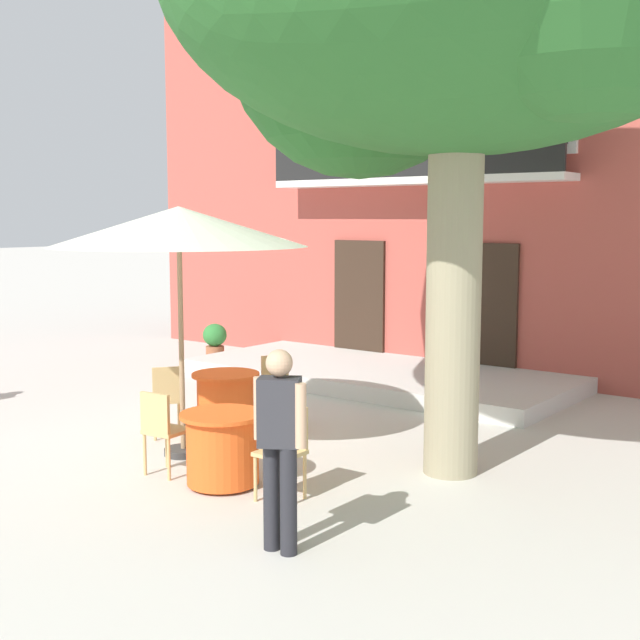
{
  "coord_description": "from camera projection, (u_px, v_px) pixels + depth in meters",
  "views": [
    {
      "loc": [
        7.26,
        -7.72,
        2.73
      ],
      "look_at": [
        0.25,
        1.43,
        1.3
      ],
      "focal_mm": 46.67,
      "sensor_mm": 36.0,
      "label": 1
    }
  ],
  "objects": [
    {
      "name": "building_facade",
      "position": [
        476.0,
        164.0,
        15.99
      ],
      "size": [
        13.0,
        5.09,
        7.5
      ],
      "color": "#B24C42",
      "rests_on": "ground"
    },
    {
      "name": "ground_planter_left",
      "position": [
        215.0,
        340.0,
        15.73
      ],
      "size": [
        0.45,
        0.45,
        0.73
      ],
      "color": "#995638",
      "rests_on": "ground"
    },
    {
      "name": "cafe_chair_near_tree_0",
      "position": [
        285.0,
        445.0,
        8.06
      ],
      "size": [
        0.41,
        0.41,
        0.91
      ],
      "color": "tan",
      "rests_on": "ground"
    },
    {
      "name": "ground_plane",
      "position": [
        238.0,
        428.0,
        10.8
      ],
      "size": [
        120.0,
        120.0,
        0.0
      ],
      "primitive_type": "plane",
      "color": "beige"
    },
    {
      "name": "cafe_chair_middle_1",
      "position": [
        167.0,
        396.0,
        10.29
      ],
      "size": [
        0.56,
        0.56,
        0.91
      ],
      "color": "tan",
      "rests_on": "ground"
    },
    {
      "name": "cafe_chair_near_tree_1",
      "position": [
        162.0,
        427.0,
        8.77
      ],
      "size": [
        0.44,
        0.44,
        0.91
      ],
      "color": "tan",
      "rests_on": "ground"
    },
    {
      "name": "entrance_step_platform",
      "position": [
        377.0,
        375.0,
        13.78
      ],
      "size": [
        6.4,
        2.77,
        0.25
      ],
      "primitive_type": "cube",
      "color": "silver",
      "rests_on": "ground"
    },
    {
      "name": "cafe_table_near_tree",
      "position": [
        223.0,
        448.0,
        8.46
      ],
      "size": [
        0.86,
        0.86,
        0.76
      ],
      "color": "#EA561E",
      "rests_on": "ground"
    },
    {
      "name": "cafe_chair_middle_0",
      "position": [
        278.0,
        385.0,
        10.97
      ],
      "size": [
        0.54,
        0.54,
        0.91
      ],
      "color": "tan",
      "rests_on": "ground"
    },
    {
      "name": "cafe_umbrella",
      "position": [
        179.0,
        228.0,
        9.28
      ],
      "size": [
        2.9,
        2.9,
        2.85
      ],
      "color": "#997A56",
      "rests_on": "ground"
    },
    {
      "name": "pedestrian_near_entrance",
      "position": [
        280.0,
        439.0,
        6.71
      ],
      "size": [
        0.53,
        0.36,
        1.68
      ],
      "color": "#232328",
      "rests_on": "ground"
    },
    {
      "name": "cafe_table_middle",
      "position": [
        226.0,
        401.0,
        10.6
      ],
      "size": [
        0.86,
        0.86,
        0.76
      ],
      "color": "#EA561E",
      "rests_on": "ground"
    }
  ]
}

